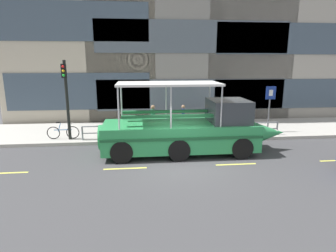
{
  "coord_description": "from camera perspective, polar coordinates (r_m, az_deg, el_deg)",
  "views": [
    {
      "loc": [
        -1.76,
        -11.91,
        4.45
      ],
      "look_at": [
        -0.37,
        1.57,
        1.3
      ],
      "focal_mm": 30.46,
      "sensor_mm": 36.0,
      "label": 1
    }
  ],
  "objects": [
    {
      "name": "pedestrian_near_bow",
      "position": [
        17.31,
        10.17,
        1.89
      ],
      "size": [
        0.47,
        0.22,
        1.61
      ],
      "color": "#1E2338",
      "rests_on": "sidewalk"
    },
    {
      "name": "pedestrian_mid_left",
      "position": [
        17.41,
        3.04,
        2.15
      ],
      "size": [
        0.22,
        0.46,
        1.61
      ],
      "color": "#47423D",
      "rests_on": "sidewalk"
    },
    {
      "name": "lane_centreline",
      "position": [
        12.33,
        2.75,
        -8.07
      ],
      "size": [
        25.8,
        0.12,
        0.01
      ],
      "color": "#DBD64C",
      "rests_on": "ground_plane"
    },
    {
      "name": "parking_sign",
      "position": [
        18.04,
        19.73,
        4.67
      ],
      "size": [
        0.6,
        0.12,
        2.76
      ],
      "color": "#4C4F54",
      "rests_on": "sidewalk"
    },
    {
      "name": "traffic_light_pole",
      "position": [
        16.11,
        -19.7,
        6.3
      ],
      "size": [
        0.24,
        0.46,
        4.27
      ],
      "color": "black",
      "rests_on": "sidewalk"
    },
    {
      "name": "leaned_bicycle",
      "position": [
        16.76,
        -20.26,
        -1.17
      ],
      "size": [
        1.74,
        0.46,
        0.96
      ],
      "color": "black",
      "rests_on": "sidewalk"
    },
    {
      "name": "curb_edge",
      "position": [
        15.74,
        0.77,
        -3.0
      ],
      "size": [
        32.0,
        0.18,
        0.18
      ],
      "primitive_type": "cube",
      "color": "#B2ADA3",
      "rests_on": "ground_plane"
    },
    {
      "name": "sidewalk",
      "position": [
        18.13,
        -0.14,
        -0.83
      ],
      "size": [
        32.0,
        4.8,
        0.18
      ],
      "primitive_type": "cube",
      "color": "#A8A59E",
      "rests_on": "ground_plane"
    },
    {
      "name": "pedestrian_mid_right",
      "position": [
        16.46,
        -3.03,
        1.81
      ],
      "size": [
        0.26,
        0.5,
        1.75
      ],
      "color": "#1E2338",
      "rests_on": "sidewalk"
    },
    {
      "name": "curb_guardrail",
      "position": [
        15.99,
        3.04,
        -0.44
      ],
      "size": [
        11.16,
        0.09,
        0.79
      ],
      "color": "gray",
      "rests_on": "sidewalk"
    },
    {
      "name": "duck_tour_boat",
      "position": [
        13.83,
        4.51,
        -0.91
      ],
      "size": [
        9.11,
        2.54,
        3.43
      ],
      "color": "#2D9351",
      "rests_on": "ground_plane"
    },
    {
      "name": "ground_plane",
      "position": [
        12.83,
        2.39,
        -7.21
      ],
      "size": [
        120.0,
        120.0,
        0.0
      ],
      "primitive_type": "plane",
      "color": "#3D3D3F"
    }
  ]
}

